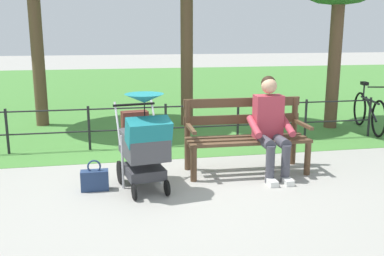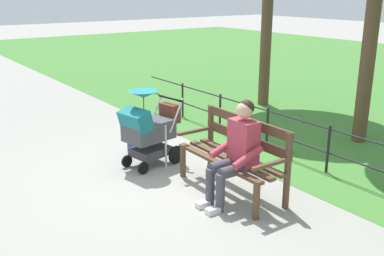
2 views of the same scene
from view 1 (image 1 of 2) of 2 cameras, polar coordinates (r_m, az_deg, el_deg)
name	(u,v)px [view 1 (image 1 of 2)]	position (r m, az deg, el deg)	size (l,w,h in m)	color
ground_plane	(182,177)	(5.63, -1.31, -6.42)	(60.00, 60.00, 0.00)	#9E9B93
grass_lawn	(137,89)	(14.20, -7.28, 5.07)	(40.00, 16.00, 0.01)	#478438
park_bench	(245,132)	(5.80, 7.00, -0.55)	(1.61, 0.63, 0.96)	brown
person_on_bench	(271,124)	(5.64, 10.25, 0.56)	(0.54, 0.74, 1.28)	#42424C
stroller	(144,141)	(5.06, -6.34, -1.68)	(0.63, 0.95, 1.15)	black
handbag	(95,180)	(5.27, -12.61, -6.62)	(0.32, 0.14, 0.37)	navy
park_fence	(182,120)	(7.05, -1.28, 1.01)	(7.27, 0.04, 0.70)	black
bicycle	(369,111)	(8.79, 22.11, 2.02)	(0.53, 1.62, 0.89)	black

